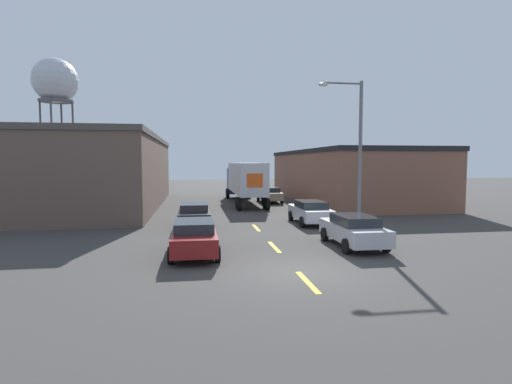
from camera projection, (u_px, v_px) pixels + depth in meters
ground_plane at (298, 272)px, 14.72m from camera, size 160.00×160.00×0.00m
road_centerline at (274, 247)px, 19.07m from camera, size 0.20×13.86×0.01m
warehouse_left at (84, 172)px, 36.03m from camera, size 13.63×25.87×6.37m
warehouse_right at (345, 175)px, 42.42m from camera, size 10.63×24.52×5.32m
semi_truck at (244, 179)px, 39.56m from camera, size 2.72×14.55×3.99m
parked_car_right_mid at (310, 211)px, 26.28m from camera, size 2.09×4.76×1.53m
parked_car_left_near at (194, 236)px, 17.40m from camera, size 2.09×4.76×1.53m
parked_car_right_near at (354, 230)px, 19.14m from camera, size 2.09×4.76×1.53m
parked_car_left_far at (194, 214)px, 24.72m from camera, size 2.09×4.76×1.53m
parked_car_right_far at (270, 194)px, 40.39m from camera, size 2.09×4.76×1.53m
water_tower at (55, 82)px, 57.91m from camera, size 6.39×6.39×19.10m
street_lamp at (356, 146)px, 22.93m from camera, size 2.64×0.32×8.66m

